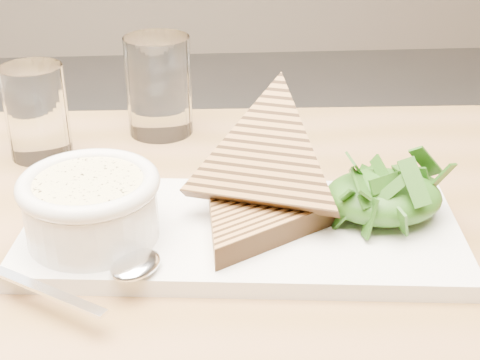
{
  "coord_description": "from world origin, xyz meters",
  "views": [
    {
      "loc": [
        0.08,
        -0.59,
        1.08
      ],
      "look_at": [
        0.12,
        -0.06,
        0.8
      ],
      "focal_mm": 50.0,
      "sensor_mm": 36.0,
      "label": 1
    }
  ],
  "objects": [
    {
      "name": "platter",
      "position": [
        0.12,
        -0.08,
        0.76
      ],
      "size": [
        0.4,
        0.21,
        0.02
      ],
      "primitive_type": "cube",
      "rotation": [
        0.0,
        0.0,
        -0.1
      ],
      "color": "white",
      "rests_on": "table_top"
    },
    {
      "name": "soup_bowl",
      "position": [
        -0.01,
        -0.09,
        0.79
      ],
      "size": [
        0.11,
        0.11,
        0.04
      ],
      "primitive_type": "cylinder",
      "color": "white",
      "rests_on": "platter"
    },
    {
      "name": "sandwich_flat",
      "position": [
        0.13,
        -0.08,
        0.78
      ],
      "size": [
        0.22,
        0.22,
        0.02
      ],
      "primitive_type": null,
      "rotation": [
        0.0,
        0.0,
        0.54
      ],
      "color": "#B37A3F",
      "rests_on": "platter"
    },
    {
      "name": "table_top",
      "position": [
        -0.02,
        -0.13,
        0.73
      ],
      "size": [
        1.15,
        0.79,
        0.04
      ],
      "primitive_type": "cube",
      "rotation": [
        0.0,
        0.0,
        -0.03
      ],
      "color": "#976C43",
      "rests_on": "ground"
    },
    {
      "name": "glass_near",
      "position": [
        -0.1,
        0.11,
        0.8
      ],
      "size": [
        0.07,
        0.07,
        0.1
      ],
      "primitive_type": "cylinder",
      "color": "white",
      "rests_on": "table_top"
    },
    {
      "name": "sandwich_lean",
      "position": [
        0.14,
        -0.06,
        0.82
      ],
      "size": [
        0.21,
        0.22,
        0.18
      ],
      "primitive_type": null,
      "rotation": [
        0.81,
        0.0,
        -0.35
      ],
      "color": "#B37A3F",
      "rests_on": "sandwich_flat"
    },
    {
      "name": "salad_base",
      "position": [
        0.24,
        -0.08,
        0.79
      ],
      "size": [
        0.11,
        0.08,
        0.04
      ],
      "primitive_type": "ellipsoid",
      "color": "black",
      "rests_on": "platter"
    },
    {
      "name": "glass_far",
      "position": [
        0.04,
        0.17,
        0.81
      ],
      "size": [
        0.08,
        0.08,
        0.12
      ],
      "primitive_type": "cylinder",
      "color": "white",
      "rests_on": "table_top"
    },
    {
      "name": "arugula_pile",
      "position": [
        0.24,
        -0.08,
        0.8
      ],
      "size": [
        0.11,
        0.1,
        0.05
      ],
      "primitive_type": null,
      "color": "#396D1C",
      "rests_on": "platter"
    },
    {
      "name": "spoon_handle",
      "position": [
        -0.04,
        -0.17,
        0.77
      ],
      "size": [
        0.1,
        0.07,
        0.0
      ],
      "primitive_type": "cube",
      "rotation": [
        0.0,
        0.0,
        -0.6
      ],
      "color": "silver",
      "rests_on": "platter"
    },
    {
      "name": "table_leg_br",
      "position": [
        0.49,
        0.19,
        0.36
      ],
      "size": [
        0.06,
        0.06,
        0.71
      ],
      "primitive_type": "cylinder",
      "color": "#976C43",
      "rests_on": "ground"
    },
    {
      "name": "soup",
      "position": [
        -0.01,
        -0.09,
        0.82
      ],
      "size": [
        0.09,
        0.09,
        0.01
      ],
      "primitive_type": "cylinder",
      "color": "#F2E19A",
      "rests_on": "soup_bowl"
    },
    {
      "name": "spoon_bowl",
      "position": [
        0.03,
        -0.15,
        0.77
      ],
      "size": [
        0.06,
        0.06,
        0.01
      ],
      "primitive_type": "ellipsoid",
      "rotation": [
        0.0,
        0.0,
        -0.6
      ],
      "color": "silver",
      "rests_on": "platter"
    },
    {
      "name": "bowl_rim",
      "position": [
        -0.01,
        -0.09,
        0.82
      ],
      "size": [
        0.12,
        0.12,
        0.01
      ],
      "primitive_type": "torus",
      "color": "white",
      "rests_on": "soup_bowl"
    }
  ]
}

